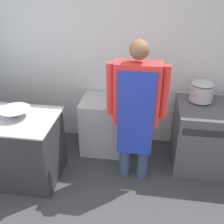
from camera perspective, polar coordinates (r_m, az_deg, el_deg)
wall_back at (r=3.70m, az=1.20°, el=12.38°), size 8.00×0.05×2.70m
prep_counter at (r=3.55m, az=-21.69°, el=-7.10°), size 1.31×0.73×0.87m
stove at (r=3.75m, az=21.37°, el=-4.97°), size 1.04×0.77×0.89m
fridge_unit at (r=3.80m, az=-1.32°, el=-2.85°), size 0.68×0.57×0.80m
person_cook at (r=2.98m, az=5.33°, el=1.21°), size 0.69×0.24×1.78m
mixing_bowl at (r=3.25m, az=-20.30°, el=-0.17°), size 0.36×0.36×0.10m
stock_pot at (r=3.54m, az=18.97°, el=4.35°), size 0.29×0.29×0.26m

